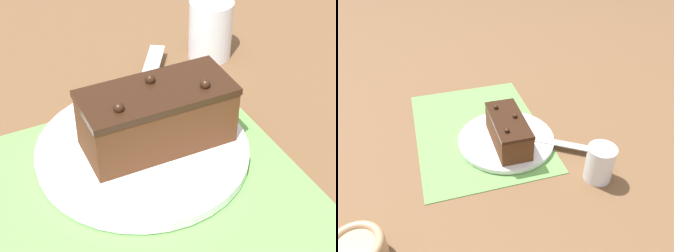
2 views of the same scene
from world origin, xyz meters
TOP-DOWN VIEW (x-y plane):
  - ground_plane at (0.00, 0.00)m, footprint 3.00×3.00m
  - placemat_woven at (0.00, 0.00)m, footprint 0.46×0.34m
  - cake_plate at (-0.07, -0.06)m, footprint 0.25×0.25m
  - chocolate_cake at (-0.09, -0.06)m, footprint 0.18×0.08m
  - serving_knife at (-0.09, -0.12)m, footprint 0.16×0.22m
  - drinking_glass at (-0.26, -0.23)m, footprint 0.07×0.07m

SIDE VIEW (x-z plane):
  - ground_plane at x=0.00m, z-range 0.00..0.00m
  - placemat_woven at x=0.00m, z-range 0.00..0.00m
  - cake_plate at x=-0.07m, z-range 0.00..0.02m
  - serving_knife at x=-0.09m, z-range 0.01..0.03m
  - drinking_glass at x=-0.26m, z-range 0.00..0.09m
  - chocolate_cake at x=-0.09m, z-range 0.01..0.10m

